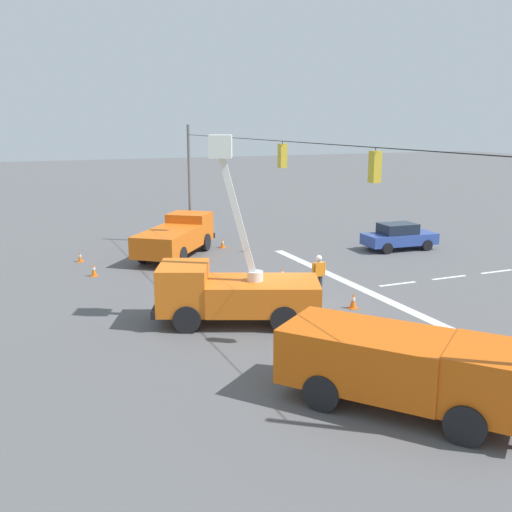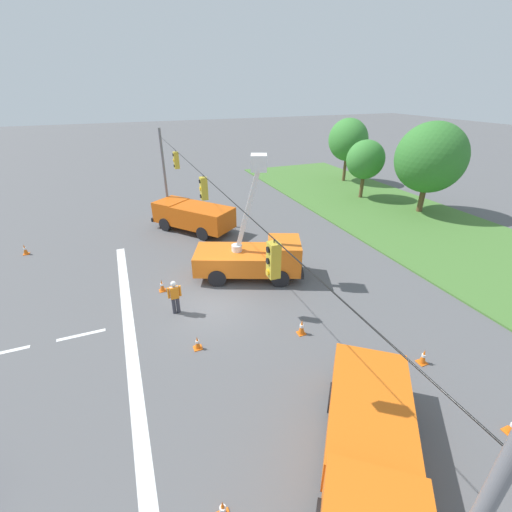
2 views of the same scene
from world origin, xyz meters
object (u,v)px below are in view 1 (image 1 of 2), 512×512
(traffic_cone_mid_right, at_px, (247,246))
(traffic_cone_far_left, at_px, (185,278))
(utility_truck_support_far, at_px, (400,364))
(traffic_cone_far_right, at_px, (80,257))
(utility_truck_bucket_lift, at_px, (231,288))
(utility_truck_support_near, at_px, (177,236))
(traffic_cone_lane_edge_b, at_px, (282,274))
(traffic_cone_foreground_left, at_px, (94,270))
(traffic_cone_mid_left, at_px, (353,300))
(traffic_cone_near_bucket, at_px, (223,243))
(road_worker, at_px, (319,273))
(sedan_blue, at_px, (399,236))

(traffic_cone_mid_right, distance_m, traffic_cone_far_left, 7.84)
(traffic_cone_far_left, bearing_deg, utility_truck_support_far, -172.77)
(traffic_cone_far_right, bearing_deg, utility_truck_bucket_lift, -162.19)
(utility_truck_support_near, height_order, traffic_cone_lane_edge_b, utility_truck_support_near)
(traffic_cone_mid_right, xyz_separation_m, traffic_cone_far_left, (-5.69, 5.39, 0.02))
(utility_truck_bucket_lift, bearing_deg, traffic_cone_far_left, 1.38)
(traffic_cone_foreground_left, bearing_deg, traffic_cone_lane_edge_b, -117.23)
(traffic_cone_mid_left, bearing_deg, traffic_cone_far_right, 35.55)
(traffic_cone_mid_right, relative_size, traffic_cone_lane_edge_b, 1.16)
(traffic_cone_mid_right, bearing_deg, traffic_cone_mid_left, 179.33)
(traffic_cone_near_bucket, relative_size, traffic_cone_lane_edge_b, 0.99)
(utility_truck_bucket_lift, distance_m, road_worker, 5.15)
(utility_truck_bucket_lift, xyz_separation_m, traffic_cone_foreground_left, (9.03, 3.76, -1.00))
(traffic_cone_far_left, xyz_separation_m, traffic_cone_far_right, (6.80, 3.86, -0.09))
(traffic_cone_lane_edge_b, xyz_separation_m, traffic_cone_far_right, (7.60, 8.39, -0.01))
(traffic_cone_near_bucket, bearing_deg, traffic_cone_lane_edge_b, -179.35)
(utility_truck_support_far, bearing_deg, traffic_cone_foreground_left, 17.37)
(sedan_blue, height_order, traffic_cone_lane_edge_b, sedan_blue)
(traffic_cone_foreground_left, xyz_separation_m, traffic_cone_far_right, (3.40, 0.24, -0.04))
(traffic_cone_lane_edge_b, bearing_deg, utility_truck_bucket_lift, 137.77)
(traffic_cone_near_bucket, xyz_separation_m, traffic_cone_far_left, (-7.29, 4.44, 0.08))
(utility_truck_bucket_lift, height_order, road_worker, utility_truck_bucket_lift)
(traffic_cone_mid_right, bearing_deg, sedan_blue, -108.93)
(traffic_cone_mid_left, bearing_deg, road_worker, 8.95)
(utility_truck_bucket_lift, relative_size, sedan_blue, 1.57)
(utility_truck_support_near, relative_size, traffic_cone_far_left, 9.11)
(road_worker, bearing_deg, traffic_cone_mid_right, -3.00)
(road_worker, height_order, traffic_cone_far_right, road_worker)
(traffic_cone_foreground_left, relative_size, traffic_cone_lane_edge_b, 1.09)
(traffic_cone_foreground_left, xyz_separation_m, traffic_cone_lane_edge_b, (-4.20, -8.15, -0.03))
(utility_truck_support_far, xyz_separation_m, traffic_cone_foreground_left, (17.17, 5.37, -0.89))
(utility_truck_support_near, relative_size, road_worker, 3.82)
(traffic_cone_mid_left, height_order, traffic_cone_mid_right, traffic_cone_mid_right)
(traffic_cone_mid_left, relative_size, traffic_cone_lane_edge_b, 1.12)
(utility_truck_support_near, distance_m, road_worker, 10.50)
(utility_truck_support_near, bearing_deg, traffic_cone_far_left, 167.81)
(sedan_blue, height_order, traffic_cone_mid_right, sedan_blue)
(utility_truck_support_far, xyz_separation_m, traffic_cone_far_left, (13.77, 1.75, -0.85))
(sedan_blue, bearing_deg, utility_truck_support_far, 143.90)
(sedan_blue, bearing_deg, road_worker, 125.97)
(utility_truck_support_near, relative_size, traffic_cone_far_right, 11.34)
(sedan_blue, xyz_separation_m, traffic_cone_far_right, (4.00, 17.69, -0.51))
(traffic_cone_near_bucket, relative_size, traffic_cone_far_left, 0.81)
(utility_truck_bucket_lift, xyz_separation_m, traffic_cone_near_bucket, (12.92, -4.30, -1.04))
(traffic_cone_far_left, height_order, traffic_cone_far_right, traffic_cone_far_left)
(utility_truck_support_far, relative_size, traffic_cone_lane_edge_b, 10.48)
(traffic_cone_foreground_left, bearing_deg, traffic_cone_far_left, -133.19)
(utility_truck_bucket_lift, height_order, traffic_cone_far_left, utility_truck_bucket_lift)
(traffic_cone_lane_edge_b, distance_m, traffic_cone_far_right, 11.32)
(utility_truck_bucket_lift, bearing_deg, road_worker, -67.74)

